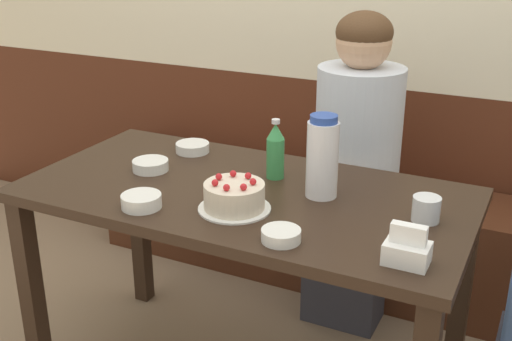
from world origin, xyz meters
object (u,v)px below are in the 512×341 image
(napkin_holder, at_px, (407,249))
(bowl_sauce_shallow, at_px, (141,201))
(bowl_side_dish, at_px, (193,147))
(person_pale_blue_shirt, at_px, (356,177))
(soju_bottle, at_px, (275,150))
(bowl_rice_small, at_px, (151,165))
(bowl_soup_white, at_px, (281,235))
(water_pitcher, at_px, (322,157))
(birthday_cake, at_px, (234,197))
(bench_seat, at_px, (329,230))
(glass_water_tall, at_px, (426,209))

(napkin_holder, bearing_deg, bowl_sauce_shallow, -178.92)
(napkin_holder, height_order, bowl_sauce_shallow, napkin_holder)
(bowl_side_dish, distance_m, person_pale_blue_shirt, 0.66)
(napkin_holder, distance_m, bowl_sauce_shallow, 0.78)
(bowl_side_dish, height_order, person_pale_blue_shirt, person_pale_blue_shirt)
(soju_bottle, relative_size, bowl_rice_small, 1.64)
(bowl_sauce_shallow, distance_m, person_pale_blue_shirt, 0.97)
(soju_bottle, relative_size, bowl_soup_white, 1.88)
(water_pitcher, xyz_separation_m, soju_bottle, (-0.19, 0.07, -0.03))
(birthday_cake, xyz_separation_m, napkin_holder, (0.53, -0.09, -0.00))
(bench_seat, height_order, glass_water_tall, glass_water_tall)
(bench_seat, xyz_separation_m, birthday_cake, (0.04, -0.97, 0.56))
(bowl_sauce_shallow, bearing_deg, glass_water_tall, 19.84)
(soju_bottle, bearing_deg, person_pale_blue_shirt, 74.92)
(bowl_rice_small, height_order, glass_water_tall, glass_water_tall)
(water_pitcher, bearing_deg, person_pale_blue_shirt, 96.07)
(water_pitcher, xyz_separation_m, glass_water_tall, (0.33, -0.04, -0.09))
(napkin_holder, distance_m, bowl_soup_white, 0.33)
(bowl_sauce_shallow, bearing_deg, bowl_soup_white, -1.68)
(soju_bottle, height_order, bowl_soup_white, soju_bottle)
(birthday_cake, height_order, bowl_soup_white, birthday_cake)
(water_pitcher, relative_size, bowl_rice_small, 2.12)
(bowl_rice_small, height_order, bowl_side_dish, bowl_rice_small)
(bowl_soup_white, xyz_separation_m, bowl_side_dish, (-0.57, 0.50, 0.00))
(bowl_soup_white, relative_size, person_pale_blue_shirt, 0.09)
(soju_bottle, height_order, person_pale_blue_shirt, person_pale_blue_shirt)
(birthday_cake, height_order, glass_water_tall, birthday_cake)
(bowl_side_dish, xyz_separation_m, bowl_sauce_shallow, (0.12, -0.48, 0.00))
(bowl_side_dish, distance_m, bowl_sauce_shallow, 0.50)
(napkin_holder, height_order, bowl_side_dish, napkin_holder)
(bench_seat, height_order, water_pitcher, water_pitcher)
(napkin_holder, relative_size, bowl_sauce_shallow, 0.92)
(bowl_soup_white, height_order, bowl_sauce_shallow, bowl_sauce_shallow)
(birthday_cake, distance_m, bowl_sauce_shallow, 0.28)
(soju_bottle, relative_size, bowl_sauce_shallow, 1.67)
(person_pale_blue_shirt, bearing_deg, bowl_side_dish, -52.45)
(napkin_holder, bearing_deg, soju_bottle, 144.60)
(bowl_soup_white, bearing_deg, bowl_side_dish, 139.24)
(bowl_rice_small, relative_size, glass_water_tall, 1.53)
(water_pitcher, relative_size, glass_water_tall, 3.25)
(bench_seat, height_order, birthday_cake, birthday_cake)
(bench_seat, distance_m, bowl_soup_white, 1.24)
(bench_seat, distance_m, napkin_holder, 1.33)
(water_pitcher, distance_m, person_pale_blue_shirt, 0.62)
(napkin_holder, xyz_separation_m, bowl_soup_white, (-0.33, -0.03, -0.02))
(soju_bottle, height_order, napkin_holder, soju_bottle)
(birthday_cake, height_order, bowl_rice_small, birthday_cake)
(soju_bottle, bearing_deg, bowl_sauce_shallow, -123.30)
(water_pitcher, relative_size, bowl_side_dish, 2.11)
(bowl_rice_small, bearing_deg, bench_seat, 66.24)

